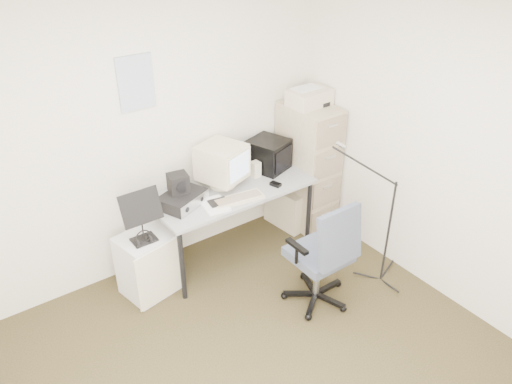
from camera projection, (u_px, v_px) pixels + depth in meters
floor at (271, 383)px, 3.59m from camera, size 3.60×3.60×0.01m
ceiling at (279, 24)px, 2.32m from camera, size 3.60×3.60×0.01m
wall_back at (145, 139)px, 4.22m from camera, size 3.60×0.02×2.50m
wall_right at (458, 161)px, 3.86m from camera, size 0.02×3.60×2.50m
wall_calendar at (136, 83)px, 3.94m from camera, size 0.30×0.02×0.44m
filing_cabinet at (307, 166)px, 5.09m from camera, size 0.40×0.60×1.30m
printer at (310, 97)px, 4.74m from camera, size 0.41×0.29×0.15m
desk at (232, 221)px, 4.74m from camera, size 1.50×0.70×0.73m
crt_monitor at (222, 166)px, 4.50m from camera, size 0.47×0.48×0.40m
crt_tv at (268, 154)px, 4.81m from camera, size 0.42×0.43×0.30m
desk_speaker at (255, 169)px, 4.70m from camera, size 0.09×0.09×0.15m
keyboard at (238, 199)px, 4.36m from camera, size 0.47×0.22×0.02m
mouse at (275, 184)px, 4.58m from camera, size 0.09×0.11×0.03m
radio_receiver at (182, 199)px, 4.27m from camera, size 0.46×0.40×0.11m
radio_speaker at (178, 183)px, 4.23m from camera, size 0.19×0.18×0.16m
papers at (215, 205)px, 4.28m from camera, size 0.24×0.30×0.02m
pc_tower at (286, 207)px, 5.23m from camera, size 0.25×0.48×0.43m
office_chair at (319, 252)px, 4.09m from camera, size 0.58×0.58×1.00m
side_cart at (149, 263)px, 4.31m from camera, size 0.53×0.45×0.57m
music_stand at (141, 216)px, 3.99m from camera, size 0.35×0.22×0.48m
headphones at (144, 240)px, 4.04m from camera, size 0.18×0.18×0.03m
mic_stand at (391, 218)px, 4.24m from camera, size 0.03×0.03×1.33m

